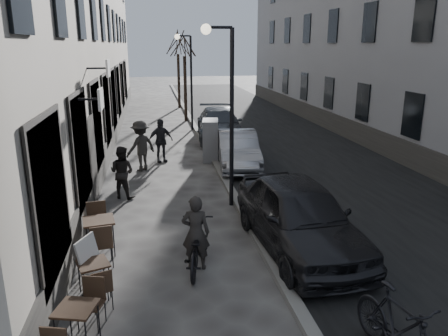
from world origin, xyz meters
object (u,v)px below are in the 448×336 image
object	(u,v)px
pedestrian_mid	(141,146)
bistro_set_a	(77,323)
car_mid	(238,149)
pedestrian_near	(122,172)
utility_cabinet	(210,140)
bistro_set_c	(100,233)
car_near	(299,216)
bistro_set_b	(94,275)
streetlamp_near	(226,97)
moped	(399,329)
bicycle	(196,246)
pedestrian_far	(161,141)
car_far	(219,124)
tree_far	(178,43)
tree_near	(184,43)
sign_board	(92,269)
streetlamp_far	(188,72)

from	to	relation	value
pedestrian_mid	bistro_set_a	bearing A→B (deg)	47.80
car_mid	pedestrian_near	bearing A→B (deg)	-139.48
utility_cabinet	car_mid	distance (m)	1.46
bistro_set_c	car_near	xyz separation A→B (m)	(4.48, -0.52, 0.32)
bistro_set_b	pedestrian_near	distance (m)	5.52
streetlamp_near	moped	bearing A→B (deg)	-78.81
bicycle	car_mid	xyz separation A→B (m)	(2.41, 7.67, 0.19)
bicycle	pedestrian_far	size ratio (longest dim) A/B	1.07
pedestrian_near	car_mid	size ratio (longest dim) A/B	0.39
bistro_set_b	car_far	bearing A→B (deg)	51.98
tree_far	pedestrian_near	bearing A→B (deg)	-98.83
bistro_set_a	moped	xyz separation A→B (m)	(4.68, -1.15, 0.15)
bistro_set_a	bistro_set_c	bearing A→B (deg)	105.93
pedestrian_mid	car_far	distance (m)	6.32
tree_near	pedestrian_near	distance (m)	14.65
bistro_set_a	pedestrian_mid	bearing A→B (deg)	101.23
streetlamp_near	pedestrian_mid	world-z (taller)	streetlamp_near
pedestrian_mid	car_far	world-z (taller)	pedestrian_mid
sign_board	pedestrian_far	distance (m)	9.52
bistro_set_a	tree_near	bearing A→B (deg)	96.77
car_near	car_mid	world-z (taller)	car_near
pedestrian_far	bistro_set_a	bearing A→B (deg)	-117.09
streetlamp_far	bicycle	xyz separation A→B (m)	(-1.24, -15.58, -2.67)
bistro_set_b	car_far	distance (m)	14.30
tree_far	pedestrian_mid	distance (m)	17.41
car_near	tree_far	bearing A→B (deg)	88.71
bistro_set_c	sign_board	world-z (taller)	sign_board
streetlamp_near	tree_near	distance (m)	15.08
car_far	moped	bearing A→B (deg)	-84.92
bistro_set_a	pedestrian_mid	xyz separation A→B (m)	(0.83, 9.97, 0.51)
streetlamp_near	streetlamp_far	world-z (taller)	same
tree_far	pedestrian_far	distance (m)	16.26
streetlamp_near	bicycle	world-z (taller)	streetlamp_near
bistro_set_b	sign_board	bearing A→B (deg)	84.68
sign_board	bicycle	xyz separation A→B (m)	(2.05, 0.51, 0.06)
car_near	moped	world-z (taller)	car_near
bistro_set_c	utility_cabinet	world-z (taller)	utility_cabinet
pedestrian_mid	tree_near	bearing A→B (deg)	-140.68
tree_far	car_far	xyz separation A→B (m)	(1.19, -11.73, -3.91)
bistro_set_c	pedestrian_far	bearing A→B (deg)	68.71
pedestrian_far	car_near	bearing A→B (deg)	-89.82
streetlamp_near	car_near	size ratio (longest dim) A/B	1.06
tree_far	car_mid	size ratio (longest dim) A/B	1.38
streetlamp_near	car_far	size ratio (longest dim) A/B	0.98
bicycle	pedestrian_far	world-z (taller)	pedestrian_far
streetlamp_near	bistro_set_c	size ratio (longest dim) A/B	3.02
streetlamp_near	tree_near	bearing A→B (deg)	89.72
bistro_set_a	moped	size ratio (longest dim) A/B	0.76
tree_near	bistro_set_b	distance (m)	20.04
bistro_set_c	car_mid	xyz separation A→B (m)	(4.48, 6.64, 0.18)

